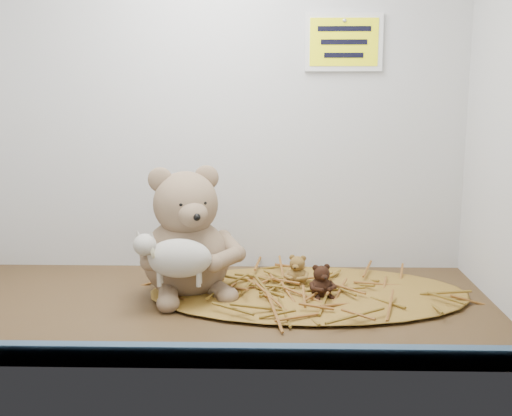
{
  "coord_description": "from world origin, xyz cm",
  "views": [
    {
      "loc": [
        13.33,
        -126.39,
        44.8
      ],
      "look_at": [
        10.03,
        2.34,
        20.3
      ],
      "focal_mm": 45.0,
      "sensor_mm": 36.0,
      "label": 1
    }
  ],
  "objects_px": {
    "mini_teddy_tan": "(297,269)",
    "main_teddy": "(186,231)",
    "mini_teddy_brown": "(321,279)",
    "toy_lamb": "(179,258)"
  },
  "relations": [
    {
      "from": "mini_teddy_tan",
      "to": "mini_teddy_brown",
      "type": "relative_size",
      "value": 0.99
    },
    {
      "from": "mini_teddy_brown",
      "to": "toy_lamb",
      "type": "bearing_deg",
      "value": 174.65
    },
    {
      "from": "main_teddy",
      "to": "toy_lamb",
      "type": "height_order",
      "value": "main_teddy"
    },
    {
      "from": "toy_lamb",
      "to": "mini_teddy_tan",
      "type": "bearing_deg",
      "value": 29.04
    },
    {
      "from": "toy_lamb",
      "to": "mini_teddy_brown",
      "type": "distance_m",
      "value": 0.3
    },
    {
      "from": "mini_teddy_brown",
      "to": "main_teddy",
      "type": "bearing_deg",
      "value": 154.97
    },
    {
      "from": "mini_teddy_brown",
      "to": "mini_teddy_tan",
      "type": "bearing_deg",
      "value": 104.9
    },
    {
      "from": "toy_lamb",
      "to": "mini_teddy_brown",
      "type": "height_order",
      "value": "toy_lamb"
    },
    {
      "from": "toy_lamb",
      "to": "mini_teddy_brown",
      "type": "xyz_separation_m",
      "value": [
        0.29,
        0.06,
        -0.06
      ]
    },
    {
      "from": "mini_teddy_tan",
      "to": "main_teddy",
      "type": "bearing_deg",
      "value": -156.39
    }
  ]
}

